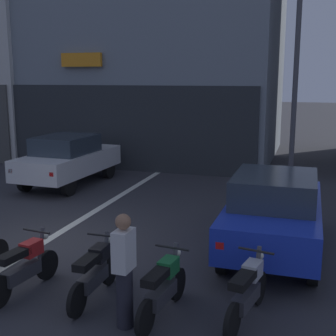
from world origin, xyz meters
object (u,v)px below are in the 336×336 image
at_px(motorcycle_red_row_left_mid, 24,266).
at_px(motorcycle_black_row_centre, 95,272).
at_px(car_blue_parked_kerbside, 274,211).
at_px(motorcycle_silver_row_rightmost, 248,291).
at_px(person_by_motorcycles, 124,270).
at_px(motorcycle_green_row_right_mid, 163,287).
at_px(street_lamp, 297,60).
at_px(car_white_crossing_near, 68,158).

height_order(motorcycle_red_row_left_mid, motorcycle_black_row_centre, same).
xyz_separation_m(car_blue_parked_kerbside, motorcycle_red_row_left_mid, (-3.75, -2.99, -0.43)).
distance_m(motorcycle_silver_row_rightmost, person_by_motorcycles, 1.82).
distance_m(car_blue_parked_kerbside, motorcycle_red_row_left_mid, 4.81).
distance_m(motorcycle_black_row_centre, motorcycle_green_row_right_mid, 1.22).
distance_m(street_lamp, motorcycle_black_row_centre, 8.05).
xyz_separation_m(motorcycle_black_row_centre, person_by_motorcycles, (0.78, -0.62, 0.40)).
bearing_deg(car_blue_parked_kerbside, motorcycle_red_row_left_mid, -141.39).
bearing_deg(person_by_motorcycles, street_lamp, 75.54).
distance_m(car_blue_parked_kerbside, motorcycle_silver_row_rightmost, 2.80).
bearing_deg(motorcycle_silver_row_rightmost, motorcycle_black_row_centre, -178.09).
relative_size(street_lamp, motorcycle_red_row_left_mid, 3.86).
bearing_deg(person_by_motorcycles, car_blue_parked_kerbside, 63.01).
xyz_separation_m(car_white_crossing_near, motorcycle_silver_row_rightmost, (6.79, -6.80, -0.43)).
height_order(motorcycle_black_row_centre, person_by_motorcycles, person_by_motorcycles).
bearing_deg(car_white_crossing_near, motorcycle_silver_row_rightmost, -45.07).
relative_size(motorcycle_black_row_centre, motorcycle_silver_row_rightmost, 1.01).
bearing_deg(motorcycle_red_row_left_mid, car_blue_parked_kerbside, 38.61).
xyz_separation_m(motorcycle_red_row_left_mid, motorcycle_black_row_centre, (1.20, 0.15, 0.00)).
xyz_separation_m(motorcycle_green_row_right_mid, person_by_motorcycles, (-0.43, -0.44, 0.40)).
xyz_separation_m(car_blue_parked_kerbside, street_lamp, (0.13, 3.90, 3.05)).
distance_m(street_lamp, motorcycle_silver_row_rightmost, 7.52).
xyz_separation_m(motorcycle_silver_row_rightmost, person_by_motorcycles, (-1.63, -0.70, 0.40)).
bearing_deg(motorcycle_silver_row_rightmost, motorcycle_red_row_left_mid, -176.42).
xyz_separation_m(motorcycle_red_row_left_mid, motorcycle_green_row_right_mid, (2.40, -0.03, 0.00)).
bearing_deg(motorcycle_silver_row_rightmost, car_white_crossing_near, 134.93).
relative_size(car_white_crossing_near, person_by_motorcycles, 2.50).
relative_size(car_white_crossing_near, motorcycle_black_row_centre, 2.50).
relative_size(motorcycle_black_row_centre, motorcycle_green_row_right_mid, 1.00).
relative_size(street_lamp, motorcycle_green_row_right_mid, 3.85).
bearing_deg(car_white_crossing_near, motorcycle_black_row_centre, -57.54).
distance_m(car_white_crossing_near, motorcycle_silver_row_rightmost, 9.62).
height_order(car_white_crossing_near, motorcycle_green_row_right_mid, car_white_crossing_near).
xyz_separation_m(car_blue_parked_kerbside, motorcycle_black_row_centre, (-2.54, -2.85, -0.43)).
xyz_separation_m(car_white_crossing_near, street_lamp, (7.06, -0.14, 3.05)).
bearing_deg(street_lamp, motorcycle_green_row_right_mid, -102.02).
bearing_deg(car_white_crossing_near, motorcycle_green_row_right_mid, -51.68).
relative_size(street_lamp, motorcycle_silver_row_rightmost, 3.89).
height_order(car_blue_parked_kerbside, motorcycle_red_row_left_mid, car_blue_parked_kerbside).
bearing_deg(car_blue_parked_kerbside, motorcycle_green_row_right_mid, -113.92).
height_order(motorcycle_red_row_left_mid, person_by_motorcycles, person_by_motorcycles).
distance_m(motorcycle_red_row_left_mid, motorcycle_black_row_centre, 1.21).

